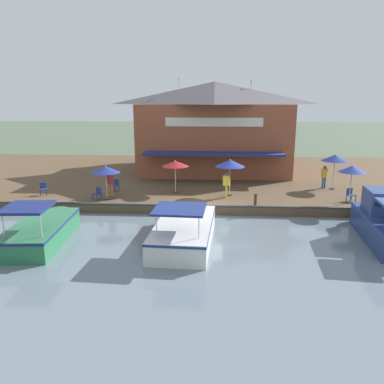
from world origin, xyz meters
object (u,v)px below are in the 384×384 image
waterfront_restaurant (214,126)px  mooring_post (255,200)px  cafe_chair_beside_entrance (98,193)px  cafe_chair_far_corner_seat (43,188)px  person_at_quay_edge (226,181)px  cafe_chair_mid_patio (351,194)px  person_near_entrance (110,180)px  person_mid_patio (324,174)px  patio_umbrella_back_row (335,158)px  patio_umbrella_mid_patio_right (352,169)px  motorboat_fourth_along (186,227)px  motorboat_mid_row (45,227)px  patio_umbrella_by_entrance (230,163)px  patio_umbrella_mid_patio_left (106,170)px  tree_behind_restaurant (185,113)px  tree_upstream_bank (164,126)px  patio_umbrella_far_corner (175,164)px  cafe_chair_back_row_seat (115,184)px

waterfront_restaurant → mooring_post: bearing=11.8°
cafe_chair_beside_entrance → cafe_chair_far_corner_seat: same height
cafe_chair_far_corner_seat → person_at_quay_edge: person_at_quay_edge is taller
cafe_chair_mid_patio → person_near_entrance: 15.97m
cafe_chair_mid_patio → person_mid_patio: (-3.71, -0.70, 0.59)m
patio_umbrella_back_row → person_mid_patio: patio_umbrella_back_row is taller
patio_umbrella_mid_patio_right → motorboat_fourth_along: 11.62m
person_at_quay_edge → motorboat_mid_row: person_at_quay_edge is taller
cafe_chair_mid_patio → person_at_quay_edge: bearing=-92.9°
patio_umbrella_mid_patio_right → person_mid_patio: size_ratio=1.44×
motorboat_mid_row → mooring_post: motorboat_mid_row is taller
patio_umbrella_by_entrance → person_near_entrance: 8.25m
patio_umbrella_mid_patio_left → patio_umbrella_mid_patio_right: size_ratio=0.92×
cafe_chair_beside_entrance → person_mid_patio: (-4.40, 15.83, 0.59)m
motorboat_fourth_along → motorboat_mid_row: bearing=-85.7°
motorboat_mid_row → tree_behind_restaurant: size_ratio=0.97×
person_at_quay_edge → tree_upstream_bank: bearing=-155.8°
waterfront_restaurant → cafe_chair_beside_entrance: waterfront_restaurant is taller
person_mid_patio → tree_upstream_bank: 16.76m
motorboat_fourth_along → tree_upstream_bank: (-19.48, -3.70, 3.83)m
patio_umbrella_back_row → patio_umbrella_mid_patio_right: bearing=-1.8°
patio_umbrella_mid_patio_left → tree_upstream_bank: bearing=172.0°
cafe_chair_far_corner_seat → mooring_post: cafe_chair_far_corner_seat is taller
person_mid_patio → person_at_quay_edge: 8.06m
person_at_quay_edge → cafe_chair_mid_patio: bearing=87.1°
person_near_entrance → motorboat_fourth_along: size_ratio=0.24×
patio_umbrella_far_corner → person_mid_patio: patio_umbrella_far_corner is taller
patio_umbrella_mid_patio_left → mooring_post: bearing=83.4°
patio_umbrella_by_entrance → cafe_chair_far_corner_seat: patio_umbrella_by_entrance is taller
person_at_quay_edge → mooring_post: 2.79m
cafe_chair_back_row_seat → mooring_post: cafe_chair_back_row_seat is taller
patio_umbrella_back_row → person_mid_patio: size_ratio=1.53×
person_at_quay_edge → patio_umbrella_mid_patio_left: bearing=-83.2°
patio_umbrella_back_row → motorboat_fourth_along: bearing=-47.2°
waterfront_restaurant → patio_umbrella_by_entrance: (10.06, 1.16, -1.86)m
cafe_chair_far_corner_seat → mooring_post: size_ratio=1.08×
person_mid_patio → tree_upstream_bank: bearing=-126.6°
cafe_chair_back_row_seat → person_at_quay_edge: (1.46, 7.96, 0.64)m
patio_umbrella_by_entrance → tree_upstream_bank: (-12.54, -6.16, 1.65)m
cafe_chair_back_row_seat → motorboat_fourth_along: bearing=36.4°
patio_umbrella_by_entrance → person_at_quay_edge: size_ratio=1.43×
person_near_entrance → cafe_chair_back_row_seat: bearing=-178.0°
cafe_chair_mid_patio → person_mid_patio: size_ratio=0.50×
person_near_entrance → person_at_quay_edge: (-0.02, 7.91, -0.03)m
waterfront_restaurant → cafe_chair_back_row_seat: (9.20, -7.04, -3.63)m
motorboat_mid_row → tree_behind_restaurant: 24.18m
waterfront_restaurant → patio_umbrella_by_entrance: bearing=6.6°
cafe_chair_back_row_seat → cafe_chair_beside_entrance: same height
person_at_quay_edge → motorboat_mid_row: 11.73m
tree_behind_restaurant → cafe_chair_mid_patio: bearing=36.2°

